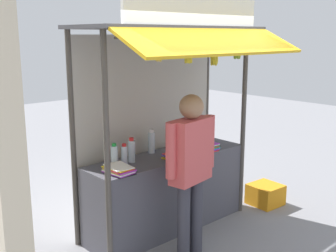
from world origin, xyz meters
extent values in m
plane|color=gray|center=(0.00, 0.00, 0.00)|extent=(20.00, 20.00, 0.00)
cube|color=#4C4C56|center=(0.00, 0.00, 0.45)|extent=(2.07, 0.57, 0.91)
cylinder|color=#4C4742|center=(-1.04, -0.28, 1.17)|extent=(0.06, 0.06, 2.34)
cylinder|color=#4C4742|center=(1.04, -0.28, 1.17)|extent=(0.06, 0.06, 2.34)
cylinder|color=#4C4742|center=(-1.04, 0.36, 1.17)|extent=(0.06, 0.06, 2.34)
cylinder|color=#4C4742|center=(1.04, 0.36, 1.17)|extent=(0.06, 0.06, 2.34)
cube|color=#B7B2A8|center=(0.00, 0.36, 1.14)|extent=(2.03, 0.04, 2.29)
cube|color=#3F3F44|center=(0.00, -0.06, 2.36)|extent=(2.27, 0.84, 0.04)
cube|color=gold|center=(0.00, -0.73, 2.22)|extent=(2.23, 0.51, 0.26)
cube|color=white|center=(0.00, -0.43, 2.55)|extent=(1.86, 0.04, 0.35)
cylinder|color=#59544C|center=(0.00, -0.38, 2.26)|extent=(1.97, 0.02, 0.02)
cylinder|color=silver|center=(-0.08, 0.20, 1.03)|extent=(0.08, 0.08, 0.25)
cylinder|color=white|center=(-0.08, 0.20, 1.17)|extent=(0.05, 0.05, 0.03)
cylinder|color=silver|center=(-0.48, 0.07, 1.03)|extent=(0.08, 0.08, 0.25)
cylinder|color=red|center=(-0.48, 0.07, 1.17)|extent=(0.05, 0.05, 0.03)
cylinder|color=silver|center=(0.67, 0.13, 1.02)|extent=(0.07, 0.07, 0.23)
cylinder|color=#198C33|center=(0.67, 0.13, 1.15)|extent=(0.05, 0.05, 0.03)
cylinder|color=silver|center=(-0.73, 0.04, 1.02)|extent=(0.07, 0.07, 0.23)
cylinder|color=#198C33|center=(-0.73, 0.04, 1.15)|extent=(0.05, 0.05, 0.03)
cylinder|color=silver|center=(-0.62, 0.01, 1.01)|extent=(0.07, 0.07, 0.22)
cylinder|color=red|center=(-0.62, 0.01, 1.14)|extent=(0.04, 0.04, 0.03)
cube|color=red|center=(0.47, -0.14, 0.91)|extent=(0.23, 0.30, 0.01)
cube|color=purple|center=(0.48, -0.14, 0.92)|extent=(0.22, 0.30, 0.01)
cube|color=purple|center=(0.47, -0.15, 0.94)|extent=(0.22, 0.29, 0.01)
cube|color=blue|center=(0.48, -0.16, 0.95)|extent=(0.22, 0.29, 0.01)
cube|color=green|center=(0.48, -0.16, 0.96)|extent=(0.24, 0.31, 0.01)
cube|color=red|center=(0.47, -0.15, 0.97)|extent=(0.23, 0.30, 0.01)
cube|color=green|center=(0.48, -0.15, 0.98)|extent=(0.24, 0.31, 0.01)
cube|color=white|center=(0.48, -0.14, 0.99)|extent=(0.22, 0.29, 0.01)
cube|color=purple|center=(0.48, -0.15, 1.00)|extent=(0.23, 0.30, 0.01)
cube|color=yellow|center=(-0.06, -0.19, 0.91)|extent=(0.19, 0.31, 0.01)
cube|color=white|center=(-0.05, -0.19, 0.93)|extent=(0.19, 0.31, 0.01)
cube|color=green|center=(-0.06, -0.21, 0.94)|extent=(0.18, 0.30, 0.01)
cube|color=purple|center=(-0.06, -0.20, 0.94)|extent=(0.19, 0.31, 0.01)
cube|color=blue|center=(-0.06, -0.19, 0.95)|extent=(0.19, 0.31, 0.01)
cube|color=red|center=(-0.06, -0.20, 0.96)|extent=(0.17, 0.30, 0.01)
cube|color=black|center=(-0.80, -0.16, 0.91)|extent=(0.21, 0.30, 0.01)
cube|color=purple|center=(-0.82, -0.16, 0.92)|extent=(0.24, 0.32, 0.01)
cube|color=white|center=(-0.82, -0.16, 0.93)|extent=(0.23, 0.31, 0.01)
cube|color=yellow|center=(-0.81, -0.15, 0.94)|extent=(0.21, 0.30, 0.01)
cube|color=purple|center=(-0.81, -0.17, 0.95)|extent=(0.21, 0.30, 0.01)
cube|color=red|center=(-0.82, -0.15, 0.96)|extent=(0.23, 0.31, 0.01)
cube|color=yellow|center=(-0.82, -0.15, 0.97)|extent=(0.24, 0.31, 0.01)
cube|color=white|center=(-0.81, -0.15, 0.98)|extent=(0.24, 0.32, 0.01)
cylinder|color=#332D23|center=(-0.46, -0.38, 2.21)|extent=(0.01, 0.01, 0.07)
cylinder|color=olive|center=(-0.46, -0.38, 2.16)|extent=(0.04, 0.04, 0.04)
ellipsoid|color=yellow|center=(-0.44, -0.38, 2.09)|extent=(0.03, 0.07, 0.12)
ellipsoid|color=yellow|center=(-0.45, -0.37, 2.09)|extent=(0.06, 0.06, 0.13)
ellipsoid|color=yellow|center=(-0.46, -0.36, 2.09)|extent=(0.07, 0.03, 0.12)
ellipsoid|color=yellow|center=(-0.47, -0.37, 2.09)|extent=(0.05, 0.04, 0.13)
ellipsoid|color=yellow|center=(-0.48, -0.37, 2.09)|extent=(0.05, 0.06, 0.13)
ellipsoid|color=yellow|center=(-0.48, -0.39, 2.09)|extent=(0.04, 0.05, 0.13)
ellipsoid|color=yellow|center=(-0.47, -0.40, 2.09)|extent=(0.06, 0.05, 0.13)
ellipsoid|color=yellow|center=(-0.46, -0.40, 2.09)|extent=(0.05, 0.04, 0.13)
ellipsoid|color=yellow|center=(-0.45, -0.39, 2.09)|extent=(0.05, 0.06, 0.13)
cylinder|color=#332D23|center=(-0.06, -0.38, 2.21)|extent=(0.01, 0.01, 0.06)
cylinder|color=olive|center=(-0.06, -0.38, 2.16)|extent=(0.04, 0.04, 0.04)
ellipsoid|color=yellow|center=(-0.04, -0.38, 2.07)|extent=(0.05, 0.09, 0.17)
ellipsoid|color=yellow|center=(-0.04, -0.37, 2.07)|extent=(0.07, 0.08, 0.17)
ellipsoid|color=yellow|center=(-0.06, -0.36, 2.07)|extent=(0.08, 0.04, 0.17)
ellipsoid|color=yellow|center=(-0.08, -0.37, 2.07)|extent=(0.07, 0.07, 0.17)
ellipsoid|color=yellow|center=(-0.09, -0.38, 2.07)|extent=(0.04, 0.09, 0.17)
ellipsoid|color=yellow|center=(-0.08, -0.39, 2.07)|extent=(0.06, 0.07, 0.17)
ellipsoid|color=yellow|center=(-0.07, -0.41, 2.07)|extent=(0.09, 0.05, 0.17)
ellipsoid|color=yellow|center=(-0.05, -0.40, 2.07)|extent=(0.07, 0.06, 0.17)
cylinder|color=#332D23|center=(0.74, -0.38, 2.21)|extent=(0.01, 0.01, 0.07)
cylinder|color=olive|center=(0.74, -0.38, 2.15)|extent=(0.04, 0.04, 0.04)
ellipsoid|color=#85AB2E|center=(0.76, -0.38, 2.08)|extent=(0.04, 0.09, 0.14)
ellipsoid|color=#85AB2E|center=(0.76, -0.37, 2.08)|extent=(0.07, 0.08, 0.15)
ellipsoid|color=#85AB2E|center=(0.74, -0.36, 2.08)|extent=(0.08, 0.05, 0.15)
ellipsoid|color=#85AB2E|center=(0.73, -0.37, 2.08)|extent=(0.07, 0.06, 0.15)
ellipsoid|color=#85AB2E|center=(0.72, -0.37, 2.08)|extent=(0.06, 0.08, 0.15)
ellipsoid|color=#85AB2E|center=(0.72, -0.39, 2.08)|extent=(0.06, 0.07, 0.15)
ellipsoid|color=#85AB2E|center=(0.73, -0.40, 2.08)|extent=(0.08, 0.06, 0.15)
ellipsoid|color=#85AB2E|center=(0.74, -0.41, 2.08)|extent=(0.08, 0.05, 0.15)
ellipsoid|color=#85AB2E|center=(0.75, -0.39, 2.08)|extent=(0.06, 0.07, 0.15)
cylinder|color=#332D23|center=(0.34, -0.38, 2.19)|extent=(0.01, 0.01, 0.11)
cylinder|color=olive|center=(0.34, -0.38, 2.11)|extent=(0.04, 0.04, 0.04)
ellipsoid|color=gold|center=(0.36, -0.38, 2.03)|extent=(0.04, 0.08, 0.16)
ellipsoid|color=gold|center=(0.35, -0.36, 2.03)|extent=(0.08, 0.07, 0.16)
ellipsoid|color=gold|center=(0.33, -0.36, 2.03)|extent=(0.08, 0.05, 0.16)
ellipsoid|color=gold|center=(0.31, -0.38, 2.03)|extent=(0.04, 0.09, 0.16)
ellipsoid|color=gold|center=(0.33, -0.40, 2.03)|extent=(0.07, 0.06, 0.16)
ellipsoid|color=gold|center=(0.35, -0.40, 2.03)|extent=(0.08, 0.07, 0.16)
cylinder|color=#383842|center=(-0.36, -0.64, 0.41)|extent=(0.13, 0.13, 0.82)
cylinder|color=#383842|center=(-0.17, -0.64, 0.41)|extent=(0.13, 0.13, 0.82)
cube|color=#CC4C4C|center=(-0.27, -0.64, 1.15)|extent=(0.52, 0.28, 0.65)
cylinder|color=#CC4C4C|center=(-0.54, -0.64, 1.20)|extent=(0.11, 0.11, 0.55)
cylinder|color=#CC4C4C|center=(0.01, -0.64, 1.20)|extent=(0.11, 0.11, 0.55)
sphere|color=#936B4C|center=(-0.27, -0.64, 1.59)|extent=(0.25, 0.25, 0.25)
cube|color=orange|center=(1.46, -0.38, 0.14)|extent=(0.42, 0.42, 0.28)
camera|label=1|loc=(-3.15, -3.49, 2.29)|focal=44.65mm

